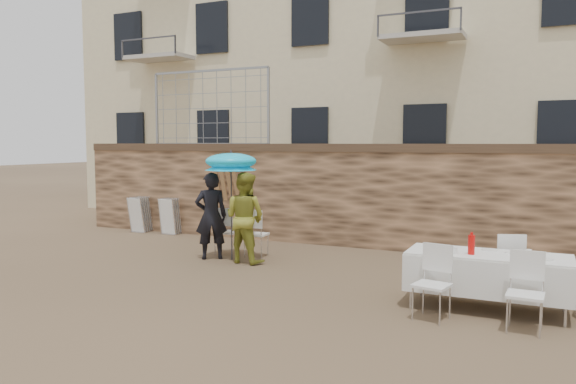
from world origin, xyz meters
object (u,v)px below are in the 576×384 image
at_px(woman_dress, 245,218).
at_px(table_chair_back, 507,265).
at_px(couple_chair_left, 226,230).
at_px(table_chair_front_right, 525,293).
at_px(chair_stack_right, 173,215).
at_px(umbrella, 231,165).
at_px(couple_chair_right, 256,233).
at_px(chair_stack_left, 144,213).
at_px(soda_bottle, 471,245).
at_px(table_chair_front_left, 432,283).
at_px(man_suit, 211,216).
at_px(banquet_table, 488,257).

distance_m(woman_dress, table_chair_back, 4.71).
distance_m(couple_chair_left, table_chair_front_right, 6.27).
distance_m(woman_dress, chair_stack_right, 3.96).
height_order(umbrella, couple_chair_right, umbrella).
bearing_deg(couple_chair_right, umbrella, 51.18).
height_order(table_chair_back, chair_stack_left, table_chair_back).
bearing_deg(table_chair_front_right, soda_bottle, 141.35).
xyz_separation_m(soda_bottle, table_chair_back, (0.40, 0.95, -0.43)).
distance_m(couple_chair_left, couple_chair_right, 0.70).
relative_size(couple_chair_left, chair_stack_right, 1.04).
bearing_deg(table_chair_front_right, table_chair_front_left, -178.05).
bearing_deg(soda_bottle, man_suit, 164.06).
distance_m(table_chair_front_left, table_chair_front_right, 1.10).
height_order(umbrella, chair_stack_right, umbrella).
bearing_deg(table_chair_back, couple_chair_left, -30.65).
relative_size(couple_chair_right, table_chair_front_right, 1.00).
distance_m(umbrella, table_chair_back, 5.23).
bearing_deg(banquet_table, table_chair_front_right, -56.31).
bearing_deg(umbrella, couple_chair_left, 131.63).
distance_m(soda_bottle, table_chair_front_left, 0.84).
height_order(woman_dress, couple_chair_left, woman_dress).
distance_m(umbrella, table_chair_front_left, 4.92).
xyz_separation_m(couple_chair_right, banquet_table, (4.52, -1.83, 0.25)).
distance_m(banquet_table, table_chair_back, 0.86).
height_order(couple_chair_left, table_chair_back, same).
xyz_separation_m(banquet_table, table_chair_back, (0.20, 0.80, -0.25)).
height_order(umbrella, table_chair_back, umbrella).
distance_m(man_suit, couple_chair_right, 0.96).
bearing_deg(woman_dress, soda_bottle, 168.06).
xyz_separation_m(woman_dress, couple_chair_right, (-0.05, 0.55, -0.38)).
xyz_separation_m(chair_stack_left, chair_stack_right, (0.90, 0.00, 0.00)).
bearing_deg(chair_stack_right, umbrella, -35.45).
xyz_separation_m(banquet_table, table_chair_front_right, (0.50, -0.75, -0.25)).
bearing_deg(woman_dress, chair_stack_right, -27.06).
xyz_separation_m(couple_chair_left, chair_stack_right, (-2.53, 1.63, -0.02)).
xyz_separation_m(woman_dress, banquet_table, (4.47, -1.28, -0.12)).
bearing_deg(soda_bottle, table_chair_front_left, -123.69).
relative_size(table_chair_back, chair_stack_right, 1.04).
distance_m(couple_chair_right, table_chair_front_right, 5.64).
xyz_separation_m(man_suit, soda_bottle, (5.02, -1.43, 0.06)).
xyz_separation_m(woman_dress, table_chair_back, (4.67, -0.48, -0.38)).
bearing_deg(couple_chair_left, man_suit, 76.86).
bearing_deg(table_chair_front_left, table_chair_back, 74.14).
xyz_separation_m(woman_dress, chair_stack_left, (-4.18, 2.18, -0.40)).
height_order(couple_chair_right, table_chair_front_right, same).
height_order(woman_dress, umbrella, umbrella).
xyz_separation_m(soda_bottle, table_chair_front_left, (-0.40, -0.60, -0.43)).
relative_size(umbrella, table_chair_front_left, 2.04).
relative_size(umbrella, couple_chair_left, 2.04).
bearing_deg(table_chair_front_right, banquet_table, 125.64).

